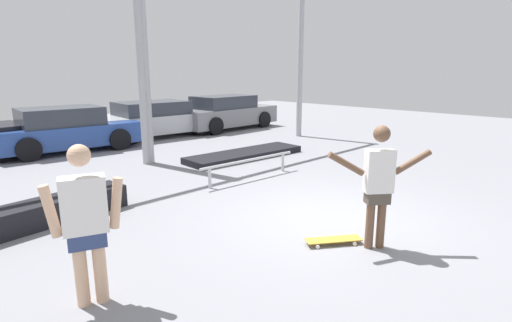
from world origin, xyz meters
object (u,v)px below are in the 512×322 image
(parked_car_blue, at_px, (66,130))
(parked_car_silver, at_px, (156,119))
(manual_pad, at_px, (245,154))
(grind_rail, at_px, (249,163))
(skateboarder, at_px, (378,181))
(grind_box, at_px, (46,212))
(parked_car_grey, at_px, (226,113))
(skateboard, at_px, (334,240))
(bystander, at_px, (86,220))

(parked_car_blue, distance_m, parked_car_silver, 3.35)
(manual_pad, relative_size, grind_rail, 1.35)
(skateboarder, bearing_deg, grind_box, 162.93)
(grind_rail, bearing_deg, skateboarder, -107.92)
(skateboarder, distance_m, parked_car_grey, 11.64)
(skateboard, distance_m, bystander, 3.31)
(grind_box, height_order, parked_car_blue, parked_car_blue)
(manual_pad, height_order, parked_car_blue, parked_car_blue)
(manual_pad, height_order, grind_rail, grind_rail)
(grind_rail, xyz_separation_m, parked_car_grey, (4.69, 6.23, 0.30))
(skateboard, xyz_separation_m, bystander, (-3.04, 0.96, 0.87))
(parked_car_silver, height_order, parked_car_grey, parked_car_grey)
(skateboarder, relative_size, bystander, 1.00)
(skateboard, height_order, manual_pad, manual_pad)
(skateboarder, xyz_separation_m, parked_car_grey, (5.92, 10.02, -0.30))
(skateboard, bearing_deg, parked_car_grey, 91.54)
(grind_box, distance_m, grind_rail, 4.18)
(parked_car_silver, bearing_deg, skateboard, -103.23)
(grind_box, bearing_deg, bystander, -98.73)
(skateboard, xyz_separation_m, parked_car_silver, (3.14, 9.92, 0.58))
(manual_pad, bearing_deg, grind_rail, -130.89)
(parked_car_blue, bearing_deg, skateboarder, -82.43)
(grind_box, height_order, parked_car_grey, parked_car_grey)
(grind_box, relative_size, bystander, 1.52)
(grind_box, relative_size, parked_car_grey, 0.59)
(grind_box, distance_m, bystander, 2.87)
(grind_box, relative_size, grind_rail, 0.99)
(grind_rail, xyz_separation_m, parked_car_silver, (1.60, 6.59, 0.27))
(skateboard, xyz_separation_m, parked_car_blue, (-0.18, 9.48, 0.58))
(skateboarder, height_order, parked_car_silver, skateboarder)
(parked_car_silver, bearing_deg, bystander, -120.28)
(grind_box, xyz_separation_m, parked_car_blue, (2.45, 5.78, 0.45))
(skateboard, distance_m, parked_car_grey, 11.43)
(grind_rail, height_order, parked_car_silver, parked_car_silver)
(grind_rail, height_order, parked_car_blue, parked_car_blue)
(grind_box, xyz_separation_m, parked_car_grey, (8.85, 5.86, 0.47))
(skateboard, xyz_separation_m, parked_car_grey, (6.23, 9.56, 0.61))
(parked_car_blue, xyz_separation_m, parked_car_grey, (6.40, 0.08, 0.03))
(manual_pad, xyz_separation_m, parked_car_silver, (0.13, 4.89, 0.55))
(manual_pad, xyz_separation_m, grind_rail, (-1.47, -1.70, 0.28))
(parked_car_blue, bearing_deg, skateboard, -84.17)
(grind_box, bearing_deg, parked_car_grey, 33.51)
(manual_pad, relative_size, parked_car_silver, 0.78)
(skateboard, distance_m, manual_pad, 5.86)
(parked_car_silver, bearing_deg, grind_rail, -99.34)
(manual_pad, relative_size, parked_car_grey, 0.80)
(grind_rail, height_order, bystander, bystander)
(grind_rail, bearing_deg, manual_pad, 49.11)
(manual_pad, distance_m, parked_car_blue, 5.50)
(skateboarder, relative_size, parked_car_silver, 0.38)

